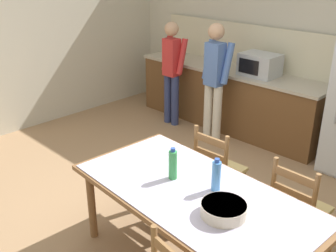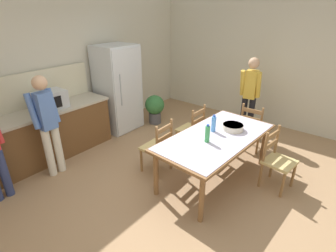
{
  "view_description": "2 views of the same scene",
  "coord_description": "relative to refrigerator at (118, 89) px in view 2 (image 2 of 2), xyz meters",
  "views": [
    {
      "loc": [
        2.16,
        -2.36,
        2.39
      ],
      "look_at": [
        -0.08,
        -0.09,
        1.01
      ],
      "focal_mm": 42.0,
      "sensor_mm": 36.0,
      "label": 1
    },
    {
      "loc": [
        -2.64,
        -2.01,
        2.51
      ],
      "look_at": [
        0.06,
        0.17,
        0.91
      ],
      "focal_mm": 28.0,
      "sensor_mm": 36.0,
      "label": 2
    }
  ],
  "objects": [
    {
      "name": "ground_plane",
      "position": [
        -0.89,
        -2.19,
        -0.9
      ],
      "size": [
        8.32,
        8.32,
        0.0
      ],
      "primitive_type": "plane",
      "color": "#9E7A56"
    },
    {
      "name": "wall_back",
      "position": [
        -0.89,
        0.47,
        0.55
      ],
      "size": [
        6.52,
        0.12,
        2.9
      ],
      "primitive_type": "cube",
      "color": "beige",
      "rests_on": "ground"
    },
    {
      "name": "wall_right",
      "position": [
        2.37,
        -2.19,
        0.55
      ],
      "size": [
        0.12,
        5.2,
        2.9
      ],
      "primitive_type": "cube",
      "color": "beige",
      "rests_on": "ground"
    },
    {
      "name": "kitchen_counter",
      "position": [
        -2.0,
        0.04,
        -0.45
      ],
      "size": [
        3.0,
        0.66,
        0.9
      ],
      "color": "brown",
      "rests_on": "ground"
    },
    {
      "name": "counter_splashback",
      "position": [
        -2.0,
        0.35,
        0.3
      ],
      "size": [
        2.96,
        0.03,
        0.6
      ],
      "primitive_type": "cube",
      "color": "beige",
      "rests_on": "kitchen_counter"
    },
    {
      "name": "refrigerator",
      "position": [
        0.0,
        0.0,
        0.0
      ],
      "size": [
        0.79,
        0.73,
        1.81
      ],
      "color": "silver",
      "rests_on": "ground"
    },
    {
      "name": "microwave",
      "position": [
        -1.49,
        0.02,
        0.15
      ],
      "size": [
        0.5,
        0.39,
        0.3
      ],
      "color": "#B2B7BC",
      "rests_on": "kitchen_counter"
    },
    {
      "name": "dining_table",
      "position": [
        -0.37,
        -2.58,
        -0.23
      ],
      "size": [
        2.04,
        1.1,
        0.75
      ],
      "rotation": [
        0.0,
        0.0,
        -0.06
      ],
      "color": "brown",
      "rests_on": "ground"
    },
    {
      "name": "bottle_near_centre",
      "position": [
        -0.62,
        -2.57,
        -0.03
      ],
      "size": [
        0.07,
        0.07,
        0.27
      ],
      "color": "green",
      "rests_on": "dining_table"
    },
    {
      "name": "bottle_off_centre",
      "position": [
        -0.27,
        -2.47,
        -0.03
      ],
      "size": [
        0.07,
        0.07,
        0.27
      ],
      "color": "#4C8ED6",
      "rests_on": "dining_table"
    },
    {
      "name": "serving_bowl",
      "position": [
        -0.03,
        -2.68,
        -0.1
      ],
      "size": [
        0.32,
        0.32,
        0.09
      ],
      "color": "beige",
      "rests_on": "dining_table"
    },
    {
      "name": "chair_side_far_left",
      "position": [
        -0.77,
        -1.77,
        -0.46
      ],
      "size": [
        0.43,
        0.41,
        0.91
      ],
      "rotation": [
        0.0,
        0.0,
        3.17
      ],
      "color": "olive",
      "rests_on": "ground"
    },
    {
      "name": "chair_side_far_right",
      "position": [
        0.12,
        -1.82,
        -0.46
      ],
      "size": [
        0.43,
        0.41,
        0.91
      ],
      "rotation": [
        0.0,
        0.0,
        3.12
      ],
      "color": "olive",
      "rests_on": "ground"
    },
    {
      "name": "chair_head_end",
      "position": [
        0.91,
        -2.66,
        -0.46
      ],
      "size": [
        0.4,
        0.42,
        0.91
      ],
      "rotation": [
        0.0,
        0.0,
        1.56
      ],
      "color": "olive",
      "rests_on": "ground"
    },
    {
      "name": "chair_side_near_right",
      "position": [
        0.03,
        -3.4,
        -0.46
      ],
      "size": [
        0.47,
        0.45,
        0.91
      ],
      "rotation": [
        0.0,
        0.0,
        -0.13
      ],
      "color": "olive",
      "rests_on": "ground"
    },
    {
      "name": "person_at_counter",
      "position": [
        -1.85,
        -0.5,
        0.01
      ],
      "size": [
        0.41,
        0.28,
        1.62
      ],
      "rotation": [
        0.0,
        0.0,
        1.57
      ],
      "color": "silver",
      "rests_on": "ground"
    },
    {
      "name": "person_by_table",
      "position": [
        1.46,
        -2.31,
        0.0
      ],
      "size": [
        0.3,
        0.43,
        1.61
      ],
      "rotation": [
        0.0,
        0.0,
        3.28
      ],
      "color": "black",
      "rests_on": "ground"
    },
    {
      "name": "potted_plant",
      "position": [
        0.67,
        -0.43,
        -0.52
      ],
      "size": [
        0.44,
        0.44,
        0.67
      ],
      "color": "#4C4C51",
      "rests_on": "ground"
    }
  ]
}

